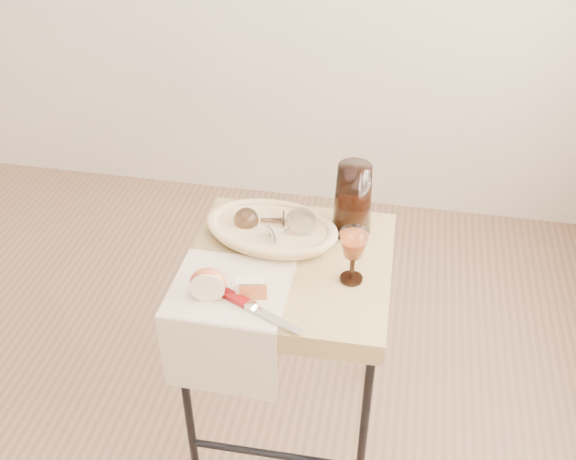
% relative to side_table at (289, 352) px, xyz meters
% --- Properties ---
extents(side_table, '(0.56, 0.56, 0.69)m').
position_rel_side_table_xyz_m(side_table, '(0.00, 0.00, 0.00)').
color(side_table, brown).
rests_on(side_table, floor).
extents(tea_towel, '(0.30, 0.27, 0.01)m').
position_rel_side_table_xyz_m(tea_towel, '(-0.13, -0.14, 0.35)').
color(tea_towel, beige).
rests_on(tea_towel, side_table).
extents(bread_basket, '(0.36, 0.27, 0.05)m').
position_rel_side_table_xyz_m(bread_basket, '(-0.07, 0.10, 0.37)').
color(bread_basket, '#AF7D44').
rests_on(bread_basket, side_table).
extents(goblet_lying_a, '(0.13, 0.09, 0.07)m').
position_rel_side_table_xyz_m(goblet_lying_a, '(-0.10, 0.11, 0.39)').
color(goblet_lying_a, brown).
rests_on(goblet_lying_a, bread_basket).
extents(goblet_lying_b, '(0.16, 0.16, 0.09)m').
position_rel_side_table_xyz_m(goblet_lying_b, '(-0.02, 0.08, 0.40)').
color(goblet_lying_b, white).
rests_on(goblet_lying_b, bread_basket).
extents(pitcher, '(0.22, 0.27, 0.25)m').
position_rel_side_table_xyz_m(pitcher, '(0.15, 0.17, 0.45)').
color(pitcher, black).
rests_on(pitcher, side_table).
extents(wine_goblet, '(0.09, 0.09, 0.16)m').
position_rel_side_table_xyz_m(wine_goblet, '(0.17, -0.04, 0.42)').
color(wine_goblet, white).
rests_on(wine_goblet, side_table).
extents(apple_half, '(0.10, 0.06, 0.09)m').
position_rel_side_table_xyz_m(apple_half, '(-0.17, -0.18, 0.40)').
color(apple_half, red).
rests_on(apple_half, tea_towel).
extents(apple_wedge, '(0.07, 0.05, 0.05)m').
position_rel_side_table_xyz_m(apple_wedge, '(-0.07, -0.15, 0.38)').
color(apple_wedge, beige).
rests_on(apple_wedge, tea_towel).
extents(table_knife, '(0.24, 0.13, 0.02)m').
position_rel_side_table_xyz_m(table_knife, '(-0.05, -0.21, 0.36)').
color(table_knife, silver).
rests_on(table_knife, tea_towel).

